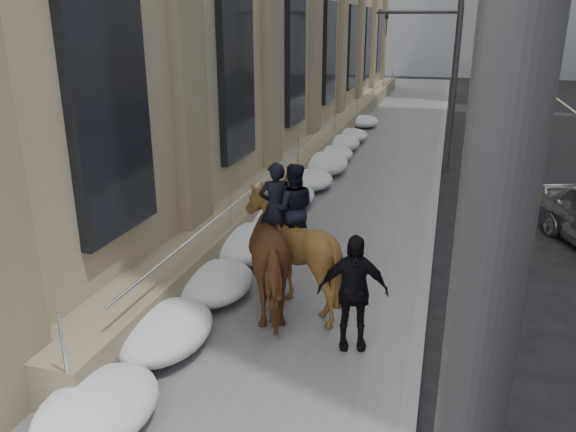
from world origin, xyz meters
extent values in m
plane|color=black|center=(0.00, 0.00, 0.00)|extent=(140.00, 140.00, 0.00)
cube|color=#545457|center=(0.00, 10.00, 0.06)|extent=(5.00, 80.00, 0.12)
cube|color=slate|center=(2.62, 10.00, 0.06)|extent=(0.24, 80.00, 0.12)
cube|color=#7E6C51|center=(-2.25, 20.00, 0.45)|extent=(1.10, 44.00, 0.90)
cylinder|color=silver|center=(-1.80, 20.00, 1.35)|extent=(0.06, 42.00, 0.06)
cube|color=black|center=(-2.70, 13.00, 4.00)|extent=(0.20, 2.20, 4.50)
cylinder|color=#2D2D30|center=(2.90, 14.00, 4.00)|extent=(0.18, 0.18, 8.00)
cylinder|color=#2D2D30|center=(2.90, 34.00, 4.00)|extent=(0.18, 0.18, 8.00)
cylinder|color=#2D2D30|center=(3.00, 22.00, 3.00)|extent=(0.20, 0.20, 6.00)
cylinder|color=#2D2D30|center=(1.00, 22.00, 5.80)|extent=(4.00, 0.16, 0.16)
imported|color=black|center=(-0.50, 22.00, 5.30)|extent=(0.18, 0.22, 1.10)
ellipsoid|color=silver|center=(-1.45, 0.00, 0.46)|extent=(1.50, 2.10, 0.68)
ellipsoid|color=silver|center=(-1.40, 4.00, 0.48)|extent=(1.60, 2.20, 0.72)
ellipsoid|color=silver|center=(-1.50, 8.00, 0.44)|extent=(1.40, 2.00, 0.64)
ellipsoid|color=silver|center=(-1.35, 12.00, 0.50)|extent=(1.70, 2.30, 0.76)
ellipsoid|color=silver|center=(-1.45, 16.00, 0.45)|extent=(1.50, 2.10, 0.66)
imported|color=#513018|center=(0.03, 1.95, 1.26)|extent=(2.20, 2.98, 2.29)
imported|color=black|center=(0.03, 2.10, 2.06)|extent=(0.74, 0.63, 1.72)
imported|color=#4A3115|center=(0.15, 2.11, 1.25)|extent=(2.32, 2.47, 2.26)
imported|color=black|center=(0.15, 2.26, 2.04)|extent=(0.99, 0.86, 1.72)
imported|color=black|center=(1.53, 0.96, 1.12)|extent=(1.26, 0.76, 2.00)
camera|label=1|loc=(2.77, -7.33, 5.31)|focal=35.00mm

